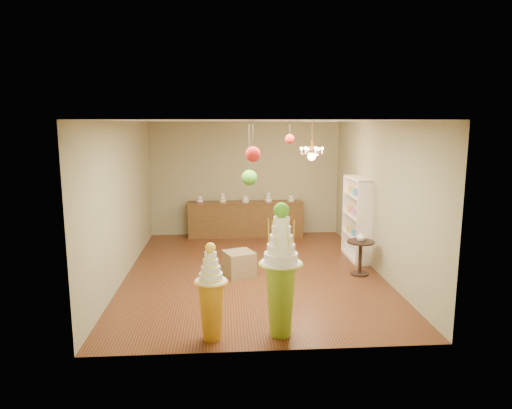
{
  "coord_description": "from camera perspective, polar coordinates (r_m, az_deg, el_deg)",
  "views": [
    {
      "loc": [
        -0.56,
        -8.8,
        2.96
      ],
      "look_at": [
        0.06,
        0.0,
        1.38
      ],
      "focal_mm": 32.0,
      "sensor_mm": 36.0,
      "label": 1
    }
  ],
  "objects": [
    {
      "name": "pedestal_green",
      "position": [
        6.43,
        3.1,
        -9.63
      ],
      "size": [
        0.66,
        0.66,
        1.91
      ],
      "rotation": [
        0.0,
        0.0,
        -0.16
      ],
      "color": "#8EB628",
      "rests_on": "floor"
    },
    {
      "name": "pedestal_orange",
      "position": [
        6.42,
        -5.6,
        -11.94
      ],
      "size": [
        0.44,
        0.44,
        1.38
      ],
      "rotation": [
        0.0,
        0.0,
        0.02
      ],
      "color": "orange",
      "rests_on": "floor"
    },
    {
      "name": "ceiling",
      "position": [
        8.82,
        -0.41,
        10.41
      ],
      "size": [
        6.5,
        6.5,
        0.0
      ],
      "primitive_type": "plane",
      "rotation": [
        3.14,
        0.0,
        0.0
      ],
      "color": "white",
      "rests_on": "ground"
    },
    {
      "name": "vase",
      "position": [
        9.16,
        13.0,
        -3.9
      ],
      "size": [
        0.23,
        0.23,
        0.19
      ],
      "primitive_type": "imported",
      "rotation": [
        0.0,
        0.0,
        -0.4
      ],
      "color": "white",
      "rests_on": "round_table"
    },
    {
      "name": "wall_right",
      "position": [
        9.43,
        14.94,
        0.9
      ],
      "size": [
        0.04,
        6.5,
        3.0
      ],
      "primitive_type": "cube",
      "color": "gray",
      "rests_on": "ground"
    },
    {
      "name": "wall_left",
      "position": [
        9.13,
        -16.26,
        0.54
      ],
      "size": [
        0.04,
        6.5,
        3.0
      ],
      "primitive_type": "cube",
      "color": "gray",
      "rests_on": "ground"
    },
    {
      "name": "round_table",
      "position": [
        9.24,
        12.91,
        -5.92
      ],
      "size": [
        0.65,
        0.65,
        0.68
      ],
      "rotation": [
        0.0,
        0.0,
        0.26
      ],
      "color": "black",
      "rests_on": "floor"
    },
    {
      "name": "floor",
      "position": [
        9.3,
        -0.39,
        -8.41
      ],
      "size": [
        6.5,
        6.5,
        0.0
      ],
      "primitive_type": "plane",
      "color": "#502815",
      "rests_on": "ground"
    },
    {
      "name": "wall_back",
      "position": [
        12.15,
        -1.39,
        3.24
      ],
      "size": [
        5.0,
        0.04,
        3.0
      ],
      "primitive_type": "cube",
      "color": "gray",
      "rests_on": "ground"
    },
    {
      "name": "chandelier",
      "position": [
        9.96,
        6.98,
        6.29
      ],
      "size": [
        0.55,
        0.55,
        0.85
      ],
      "rotation": [
        0.0,
        0.0,
        -0.05
      ],
      "color": "#EAA052",
      "rests_on": "ceiling"
    },
    {
      "name": "burlap_riser",
      "position": [
        9.02,
        -2.15,
        -7.39
      ],
      "size": [
        0.69,
        0.69,
        0.48
      ],
      "primitive_type": "cube",
      "rotation": [
        0.0,
        0.0,
        0.36
      ],
      "color": "olive",
      "rests_on": "floor"
    },
    {
      "name": "sideboard",
      "position": [
        12.04,
        -1.3,
        -1.75
      ],
      "size": [
        3.04,
        0.54,
        1.16
      ],
      "color": "brown",
      "rests_on": "floor"
    },
    {
      "name": "shelving_unit",
      "position": [
        10.24,
        12.49,
        -1.69
      ],
      "size": [
        0.33,
        1.2,
        1.8
      ],
      "color": "white",
      "rests_on": "floor"
    },
    {
      "name": "pom_green_mid",
      "position": [
        7.28,
        -0.86,
        3.39
      ],
      "size": [
        0.25,
        0.25,
        1.02
      ],
      "color": "#433D30",
      "rests_on": "ceiling"
    },
    {
      "name": "wall_front",
      "position": [
        5.77,
        1.68,
        -4.51
      ],
      "size": [
        5.0,
        0.04,
        3.0
      ],
      "primitive_type": "cube",
      "color": "gray",
      "rests_on": "ground"
    },
    {
      "name": "pom_red_right",
      "position": [
        7.21,
        4.24,
        8.18
      ],
      "size": [
        0.15,
        0.15,
        0.36
      ],
      "color": "#433D30",
      "rests_on": "ceiling"
    },
    {
      "name": "pom_red_left",
      "position": [
        6.53,
        -0.38,
        6.31
      ],
      "size": [
        0.22,
        0.22,
        0.59
      ],
      "color": "#433D30",
      "rests_on": "ceiling"
    }
  ]
}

